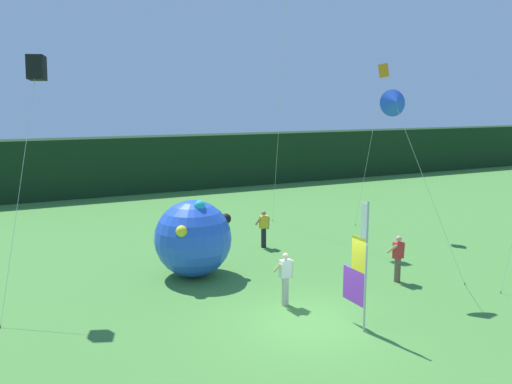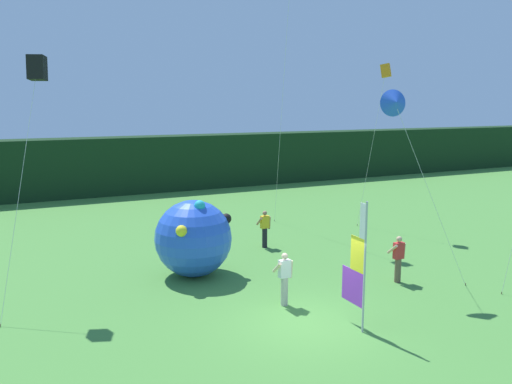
# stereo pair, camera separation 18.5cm
# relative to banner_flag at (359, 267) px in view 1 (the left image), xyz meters

# --- Properties ---
(ground_plane) EXTENTS (120.00, 120.00, 0.00)m
(ground_plane) POSITION_rel_banner_flag_xyz_m (-1.10, 0.88, -1.74)
(ground_plane) COLOR #478438
(distant_treeline) EXTENTS (80.00, 2.40, 3.85)m
(distant_treeline) POSITION_rel_banner_flag_xyz_m (-1.10, 25.11, 0.18)
(distant_treeline) COLOR black
(distant_treeline) RESTS_ON ground
(banner_flag) EXTENTS (0.06, 1.03, 3.63)m
(banner_flag) POSITION_rel_banner_flag_xyz_m (0.00, 0.00, 0.00)
(banner_flag) COLOR #B7B7BC
(banner_flag) RESTS_ON ground
(person_near_banner) EXTENTS (0.55, 0.48, 1.67)m
(person_near_banner) POSITION_rel_banner_flag_xyz_m (-1.00, 2.32, -0.85)
(person_near_banner) COLOR #B7B2A3
(person_near_banner) RESTS_ON ground
(person_mid_field) EXTENTS (0.55, 0.48, 1.64)m
(person_mid_field) POSITION_rel_banner_flag_xyz_m (3.57, 2.47, -0.87)
(person_mid_field) COLOR brown
(person_mid_field) RESTS_ON ground
(person_far_left) EXTENTS (0.55, 0.48, 1.61)m
(person_far_left) POSITION_rel_banner_flag_xyz_m (1.38, 8.46, -0.88)
(person_far_left) COLOR black
(person_far_left) RESTS_ON ground
(inflatable_balloon) EXTENTS (2.80, 2.76, 2.85)m
(inflatable_balloon) POSITION_rel_banner_flag_xyz_m (-2.59, 6.21, -0.35)
(inflatable_balloon) COLOR blue
(inflatable_balloon) RESTS_ON ground
(kite_black_box_0) EXTENTS (1.90, 2.70, 7.63)m
(kite_black_box_0) POSITION_rel_banner_flag_xyz_m (-7.38, 6.68, 5.47)
(kite_black_box_0) COLOR brown
(kite_black_box_0) RESTS_ON ground
(kite_blue_delta_3) EXTENTS (2.87, 1.56, 6.64)m
(kite_blue_delta_3) POSITION_rel_banner_flag_xyz_m (3.08, 2.42, 4.43)
(kite_blue_delta_3) COLOR brown
(kite_blue_delta_3) RESTS_ON ground
(kite_orange_box_4) EXTENTS (1.04, 1.23, 8.01)m
(kite_orange_box_4) POSITION_rel_banner_flag_xyz_m (8.14, 9.16, 5.89)
(kite_orange_box_4) COLOR brown
(kite_orange_box_4) RESTS_ON ground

